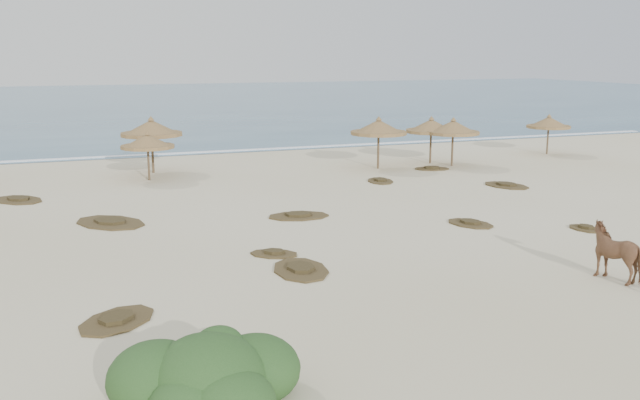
# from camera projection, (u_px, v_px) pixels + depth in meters

# --- Properties ---
(ground) EXTENTS (160.00, 160.00, 0.00)m
(ground) POSITION_uv_depth(u_px,v_px,m) (374.00, 266.00, 21.22)
(ground) COLOR beige
(ground) RESTS_ON ground
(ocean) EXTENTS (200.00, 100.00, 0.01)m
(ocean) POSITION_uv_depth(u_px,v_px,m) (125.00, 102.00, 89.99)
(ocean) COLOR navy
(ocean) RESTS_ON ground
(foam_line) EXTENTS (70.00, 0.60, 0.01)m
(foam_line) POSITION_uv_depth(u_px,v_px,m) (202.00, 152.00, 45.06)
(foam_line) COLOR white
(foam_line) RESTS_ON ground
(palapa_2) EXTENTS (4.03, 4.03, 2.99)m
(palapa_2) POSITION_uv_depth(u_px,v_px,m) (151.00, 129.00, 37.01)
(palapa_2) COLOR #4F3C28
(palapa_2) RESTS_ON ground
(palapa_3) EXTENTS (3.10, 3.10, 2.46)m
(palapa_3) POSITION_uv_depth(u_px,v_px,m) (148.00, 142.00, 34.91)
(palapa_3) COLOR #4F3C28
(palapa_3) RESTS_ON ground
(palapa_4) EXTENTS (3.77, 3.77, 2.85)m
(palapa_4) POSITION_uv_depth(u_px,v_px,m) (379.00, 128.00, 38.43)
(palapa_4) COLOR #4F3C28
(palapa_4) RESTS_ON ground
(palapa_5) EXTENTS (2.95, 2.95, 2.70)m
(palapa_5) POSITION_uv_depth(u_px,v_px,m) (431.00, 127.00, 40.23)
(palapa_5) COLOR #4F3C28
(palapa_5) RESTS_ON ground
(palapa_6) EXTENTS (2.91, 2.91, 2.73)m
(palapa_6) POSITION_uv_depth(u_px,v_px,m) (453.00, 128.00, 39.32)
(palapa_6) COLOR #4F3C28
(palapa_6) RESTS_ON ground
(palapa_7) EXTENTS (3.39, 3.39, 2.50)m
(palapa_7) POSITION_uv_depth(u_px,v_px,m) (549.00, 123.00, 43.92)
(palapa_7) COLOR #4F3C28
(palapa_7) RESTS_ON ground
(horse) EXTENTS (1.33, 2.00, 1.55)m
(horse) POSITION_uv_depth(u_px,v_px,m) (620.00, 253.00, 19.77)
(horse) COLOR #906241
(horse) RESTS_ON ground
(bush) EXTENTS (3.53, 3.11, 1.58)m
(bush) POSITION_uv_depth(u_px,v_px,m) (209.00, 380.00, 12.66)
(bush) COLOR #315625
(bush) RESTS_ON ground
(scrub_1) EXTENTS (3.38, 3.63, 0.16)m
(scrub_1) POSITION_uv_depth(u_px,v_px,m) (110.00, 222.00, 26.40)
(scrub_1) COLOR #4D3E22
(scrub_1) RESTS_ON ground
(scrub_2) EXTENTS (1.84, 1.69, 0.16)m
(scrub_2) POSITION_uv_depth(u_px,v_px,m) (274.00, 253.00, 22.32)
(scrub_2) COLOR #4D3E22
(scrub_2) RESTS_ON ground
(scrub_3) EXTENTS (2.59, 1.87, 0.16)m
(scrub_3) POSITION_uv_depth(u_px,v_px,m) (298.00, 216.00, 27.47)
(scrub_3) COLOR #4D3E22
(scrub_3) RESTS_ON ground
(scrub_4) EXTENTS (1.80, 2.20, 0.16)m
(scrub_4) POSITION_uv_depth(u_px,v_px,m) (470.00, 223.00, 26.26)
(scrub_4) COLOR #4D3E22
(scrub_4) RESTS_ON ground
(scrub_5) EXTENTS (2.14, 2.69, 0.16)m
(scrub_5) POSITION_uv_depth(u_px,v_px,m) (506.00, 185.00, 33.73)
(scrub_5) COLOR #4D3E22
(scrub_5) RESTS_ON ground
(scrub_6) EXTENTS (2.74, 2.96, 0.16)m
(scrub_6) POSITION_uv_depth(u_px,v_px,m) (19.00, 200.00, 30.44)
(scrub_6) COLOR #4D3E22
(scrub_6) RESTS_ON ground
(scrub_7) EXTENTS (1.60, 2.11, 0.16)m
(scrub_7) POSITION_uv_depth(u_px,v_px,m) (380.00, 181.00, 34.91)
(scrub_7) COLOR #4D3E22
(scrub_7) RESTS_ON ground
(scrub_9) EXTENTS (1.83, 2.59, 0.16)m
(scrub_9) POSITION_uv_depth(u_px,v_px,m) (301.00, 269.00, 20.70)
(scrub_9) COLOR #4D3E22
(scrub_9) RESTS_ON ground
(scrub_10) EXTENTS (2.20, 1.78, 0.16)m
(scrub_10) POSITION_uv_depth(u_px,v_px,m) (432.00, 168.00, 38.58)
(scrub_10) COLOR #4D3E22
(scrub_10) RESTS_ON ground
(scrub_11) EXTENTS (2.53, 2.55, 0.16)m
(scrub_11) POSITION_uv_depth(u_px,v_px,m) (117.00, 320.00, 16.79)
(scrub_11) COLOR #4D3E22
(scrub_11) RESTS_ON ground
(scrub_12) EXTENTS (1.11, 1.50, 0.16)m
(scrub_12) POSITION_uv_depth(u_px,v_px,m) (586.00, 228.00, 25.50)
(scrub_12) COLOR #4D3E22
(scrub_12) RESTS_ON ground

